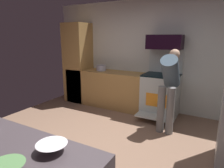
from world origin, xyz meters
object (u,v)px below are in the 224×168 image
at_px(microwave, 165,42).
at_px(oven_range, 161,94).
at_px(person_cook, 169,84).
at_px(mixing_bowl_large, 7,168).
at_px(stock_pot, 101,68).
at_px(mixing_bowl_prep, 52,148).

bearing_deg(microwave, oven_range, -90.00).
bearing_deg(microwave, person_cook, -66.83).
bearing_deg(person_cook, oven_range, 116.11).
xyz_separation_m(mixing_bowl_large, stock_pot, (-1.53, 3.60, 0.04)).
distance_m(oven_range, person_cook, 0.82).
xyz_separation_m(person_cook, stock_pot, (-1.88, 0.65, 0.06)).
bearing_deg(person_cook, mixing_bowl_prep, -95.88).
relative_size(person_cook, mixing_bowl_prep, 6.37).
relative_size(microwave, stock_pot, 2.96).
distance_m(oven_range, mixing_bowl_prep, 3.30).
bearing_deg(oven_range, person_cook, -63.89).
height_order(person_cook, stock_pot, person_cook).
xyz_separation_m(oven_range, stock_pot, (-1.57, 0.01, 0.46)).
height_order(oven_range, microwave, microwave).
bearing_deg(stock_pot, oven_range, -0.47).
xyz_separation_m(oven_range, microwave, (0.00, 0.09, 1.13)).
xyz_separation_m(microwave, stock_pot, (-1.57, -0.08, -0.67)).
height_order(mixing_bowl_prep, stock_pot, stock_pot).
relative_size(microwave, person_cook, 0.49).
height_order(oven_range, stock_pot, oven_range).
bearing_deg(oven_range, stock_pot, 179.53).
bearing_deg(stock_pot, microwave, 2.92).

